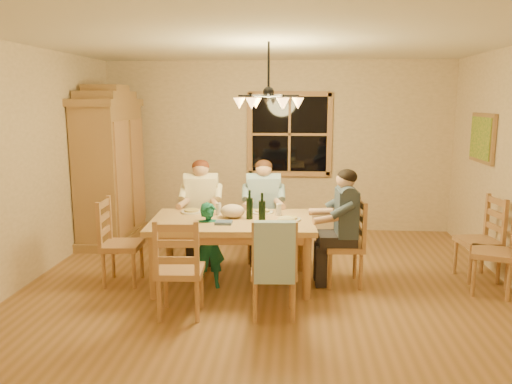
# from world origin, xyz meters

# --- Properties ---
(floor) EXTENTS (5.50, 5.50, 0.00)m
(floor) POSITION_xyz_m (0.00, 0.00, 0.00)
(floor) COLOR olive
(floor) RESTS_ON ground
(ceiling) EXTENTS (5.50, 5.00, 0.02)m
(ceiling) POSITION_xyz_m (0.00, 0.00, 2.70)
(ceiling) COLOR white
(ceiling) RESTS_ON wall_back
(wall_back) EXTENTS (5.50, 0.02, 2.70)m
(wall_back) POSITION_xyz_m (0.00, 2.50, 1.35)
(wall_back) COLOR #C9B38E
(wall_back) RESTS_ON floor
(wall_left) EXTENTS (0.02, 5.00, 2.70)m
(wall_left) POSITION_xyz_m (-2.75, 0.00, 1.35)
(wall_left) COLOR #C9B38E
(wall_left) RESTS_ON floor
(window) EXTENTS (1.30, 0.06, 1.30)m
(window) POSITION_xyz_m (0.20, 2.47, 1.55)
(window) COLOR black
(window) RESTS_ON wall_back
(painting) EXTENTS (0.06, 0.78, 0.64)m
(painting) POSITION_xyz_m (2.71, 1.20, 1.60)
(painting) COLOR #A37B46
(painting) RESTS_ON wall_right
(chandelier) EXTENTS (0.77, 0.68, 0.71)m
(chandelier) POSITION_xyz_m (-0.00, 0.00, 2.08)
(chandelier) COLOR black
(chandelier) RESTS_ON ceiling
(armoire) EXTENTS (0.66, 1.40, 2.30)m
(armoire) POSITION_xyz_m (-2.42, 1.60, 1.06)
(armoire) COLOR #A37B46
(armoire) RESTS_ON floor
(dining_table) EXTENTS (1.89, 1.23, 0.76)m
(dining_table) POSITION_xyz_m (-0.40, -0.06, 0.66)
(dining_table) COLOR tan
(dining_table) RESTS_ON floor
(chair_far_left) EXTENTS (0.47, 0.45, 0.99)m
(chair_far_left) POSITION_xyz_m (-0.91, 0.77, 0.30)
(chair_far_left) COLOR #B2824E
(chair_far_left) RESTS_ON floor
(chair_far_right) EXTENTS (0.47, 0.45, 0.99)m
(chair_far_right) POSITION_xyz_m (-0.10, 0.82, 0.30)
(chair_far_right) COLOR #B2824E
(chair_far_right) RESTS_ON floor
(chair_near_left) EXTENTS (0.47, 0.45, 0.99)m
(chair_near_left) POSITION_xyz_m (-0.80, -0.95, 0.30)
(chair_near_left) COLOR #B2824E
(chair_near_left) RESTS_ON floor
(chair_near_right) EXTENTS (0.47, 0.45, 0.99)m
(chair_near_right) POSITION_xyz_m (0.11, -0.89, 0.30)
(chair_near_right) COLOR #B2824E
(chair_near_right) RESTS_ON floor
(chair_end_left) EXTENTS (0.45, 0.47, 0.99)m
(chair_end_left) POSITION_xyz_m (-1.66, -0.14, 0.30)
(chair_end_left) COLOR #B2824E
(chair_end_left) RESTS_ON floor
(chair_end_right) EXTENTS (0.45, 0.47, 0.99)m
(chair_end_right) POSITION_xyz_m (0.86, 0.02, 0.30)
(chair_end_right) COLOR #B2824E
(chair_end_right) RESTS_ON floor
(adult_woman) EXTENTS (0.41, 0.44, 0.87)m
(adult_woman) POSITION_xyz_m (-0.91, 0.77, 0.84)
(adult_woman) COLOR #F3E5BC
(adult_woman) RESTS_ON floor
(adult_plaid_man) EXTENTS (0.41, 0.44, 0.87)m
(adult_plaid_man) POSITION_xyz_m (-0.10, 0.82, 0.84)
(adult_plaid_man) COLOR teal
(adult_plaid_man) RESTS_ON floor
(adult_slate_man) EXTENTS (0.44, 0.41, 0.87)m
(adult_slate_man) POSITION_xyz_m (0.86, 0.02, 0.84)
(adult_slate_man) COLOR #39475B
(adult_slate_man) RESTS_ON floor
(towel) EXTENTS (0.39, 0.12, 0.58)m
(towel) POSITION_xyz_m (0.12, -1.08, 0.70)
(towel) COLOR #9DC0D4
(towel) RESTS_ON chair_near_right
(wine_bottle_a) EXTENTS (0.08, 0.08, 0.33)m
(wine_bottle_a) POSITION_xyz_m (-0.21, -0.02, 0.93)
(wine_bottle_a) COLOR black
(wine_bottle_a) RESTS_ON dining_table
(wine_bottle_b) EXTENTS (0.08, 0.08, 0.33)m
(wine_bottle_b) POSITION_xyz_m (-0.06, -0.18, 0.93)
(wine_bottle_b) COLOR black
(wine_bottle_b) RESTS_ON dining_table
(plate_woman) EXTENTS (0.26, 0.26, 0.02)m
(plate_woman) POSITION_xyz_m (-0.93, 0.24, 0.77)
(plate_woman) COLOR white
(plate_woman) RESTS_ON dining_table
(plate_plaid) EXTENTS (0.26, 0.26, 0.02)m
(plate_plaid) POSITION_xyz_m (-0.08, 0.29, 0.77)
(plate_plaid) COLOR white
(plate_plaid) RESTS_ON dining_table
(plate_slate) EXTENTS (0.26, 0.26, 0.02)m
(plate_slate) POSITION_xyz_m (0.24, -0.04, 0.77)
(plate_slate) COLOR white
(plate_slate) RESTS_ON dining_table
(wine_glass_a) EXTENTS (0.06, 0.06, 0.14)m
(wine_glass_a) POSITION_xyz_m (-0.59, 0.16, 0.83)
(wine_glass_a) COLOR silver
(wine_glass_a) RESTS_ON dining_table
(wine_glass_b) EXTENTS (0.06, 0.06, 0.14)m
(wine_glass_b) POSITION_xyz_m (0.12, 0.17, 0.83)
(wine_glass_b) COLOR silver
(wine_glass_b) RESTS_ON dining_table
(cap) EXTENTS (0.20, 0.20, 0.11)m
(cap) POSITION_xyz_m (0.21, -0.32, 0.82)
(cap) COLOR beige
(cap) RESTS_ON dining_table
(napkin) EXTENTS (0.19, 0.15, 0.03)m
(napkin) POSITION_xyz_m (-0.47, -0.28, 0.78)
(napkin) COLOR #45597F
(napkin) RESTS_ON dining_table
(cloth_bundle) EXTENTS (0.28, 0.22, 0.15)m
(cloth_bundle) POSITION_xyz_m (-0.41, 0.03, 0.84)
(cloth_bundle) COLOR beige
(cloth_bundle) RESTS_ON dining_table
(child) EXTENTS (0.40, 0.32, 0.97)m
(child) POSITION_xyz_m (-0.64, -0.19, 0.49)
(child) COLOR #176857
(child) RESTS_ON floor
(chair_spare_front) EXTENTS (0.54, 0.56, 0.99)m
(chair_spare_front) POSITION_xyz_m (2.45, -0.11, 0.30)
(chair_spare_front) COLOR #B2824E
(chair_spare_front) RESTS_ON floor
(chair_spare_back) EXTENTS (0.48, 0.50, 0.99)m
(chair_spare_back) POSITION_xyz_m (2.45, 0.33, 0.30)
(chair_spare_back) COLOR #B2824E
(chair_spare_back) RESTS_ON floor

